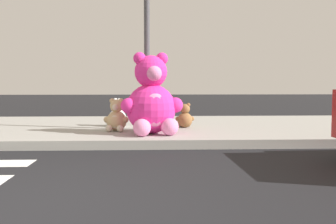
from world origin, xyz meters
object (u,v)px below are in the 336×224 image
Objects in this scene: sign_pole at (147,40)px; plush_white at (117,115)px; plush_pink_large at (152,101)px; plush_tan at (116,118)px; plush_brown at (185,118)px.

plush_white is at bearing 135.45° from sign_pole.
plush_tan is at bearing 147.75° from plush_pink_large.
plush_white is at bearing 168.78° from plush_brown.
sign_pole reaches higher than plush_tan.
plush_pink_large is 0.84m from plush_tan.
plush_brown is 1.43m from plush_tan.
plush_tan is at bearing -158.22° from plush_brown.
plush_white is at bearing 94.68° from plush_tan.
plush_tan is (0.07, -0.81, 0.01)m from plush_white.
plush_pink_large is 1.46m from plush_white.
plush_brown is at bearing 54.56° from plush_pink_large.
plush_brown is at bearing 21.78° from plush_tan.
plush_tan is (-0.65, 0.41, -0.33)m from plush_pink_large.
plush_pink_large is 1.22m from plush_brown.
plush_white is 0.95× the size of plush_tan.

